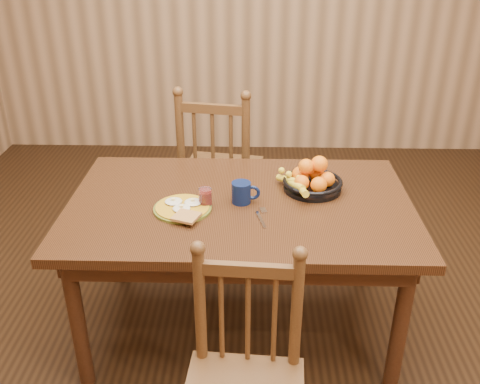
{
  "coord_description": "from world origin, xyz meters",
  "views": [
    {
      "loc": [
        0.06,
        -2.2,
        1.93
      ],
      "look_at": [
        0.0,
        0.0,
        0.8
      ],
      "focal_mm": 40.0,
      "sensor_mm": 36.0,
      "label": 1
    }
  ],
  "objects_px": {
    "dining_table": "(240,217)",
    "coffee_mug": "(242,192)",
    "breakfast_plate": "(183,208)",
    "fruit_bowl": "(311,180)",
    "chair_far": "(220,170)"
  },
  "relations": [
    {
      "from": "dining_table",
      "to": "coffee_mug",
      "type": "relative_size",
      "value": 12.0
    },
    {
      "from": "breakfast_plate",
      "to": "coffee_mug",
      "type": "height_order",
      "value": "coffee_mug"
    },
    {
      "from": "chair_far",
      "to": "fruit_bowl",
      "type": "height_order",
      "value": "chair_far"
    },
    {
      "from": "breakfast_plate",
      "to": "chair_far",
      "type": "bearing_deg",
      "value": 83.76
    },
    {
      "from": "breakfast_plate",
      "to": "coffee_mug",
      "type": "distance_m",
      "value": 0.28
    },
    {
      "from": "chair_far",
      "to": "coffee_mug",
      "type": "bearing_deg",
      "value": 110.03
    },
    {
      "from": "chair_far",
      "to": "coffee_mug",
      "type": "distance_m",
      "value": 0.93
    },
    {
      "from": "dining_table",
      "to": "coffee_mug",
      "type": "xyz_separation_m",
      "value": [
        0.01,
        -0.0,
        0.14
      ]
    },
    {
      "from": "fruit_bowl",
      "to": "breakfast_plate",
      "type": "bearing_deg",
      "value": -159.45
    },
    {
      "from": "breakfast_plate",
      "to": "fruit_bowl",
      "type": "distance_m",
      "value": 0.64
    },
    {
      "from": "breakfast_plate",
      "to": "fruit_bowl",
      "type": "bearing_deg",
      "value": 20.55
    },
    {
      "from": "breakfast_plate",
      "to": "coffee_mug",
      "type": "relative_size",
      "value": 2.27
    },
    {
      "from": "coffee_mug",
      "to": "dining_table",
      "type": "bearing_deg",
      "value": 154.78
    },
    {
      "from": "fruit_bowl",
      "to": "coffee_mug",
      "type": "bearing_deg",
      "value": -157.38
    },
    {
      "from": "dining_table",
      "to": "coffee_mug",
      "type": "bearing_deg",
      "value": -25.22
    }
  ]
}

